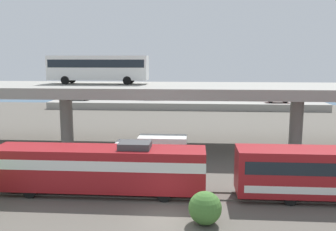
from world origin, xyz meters
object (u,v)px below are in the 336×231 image
train_locomotive (89,166)px  service_truck_west (154,150)px  transit_bus_on_overpass (98,67)px  parked_car_1 (151,96)px  parked_car_0 (79,97)px  parked_car_3 (280,97)px  parked_car_2 (277,99)px

train_locomotive → service_truck_west: bearing=-119.4°
transit_bus_on_overpass → parked_car_1: size_ratio=2.70×
train_locomotive → transit_bus_on_overpass: size_ratio=1.45×
parked_car_0 → parked_car_1: (15.15, 1.69, -0.00)m
parked_car_0 → parked_car_3: 42.32m
service_truck_west → parked_car_2: 45.57m
transit_bus_on_overpass → service_truck_west: transit_bus_on_overpass is taller
parked_car_2 → parked_car_3: same height
parked_car_3 → parked_car_0: bearing=-177.2°
train_locomotive → parked_car_1: bearing=-88.7°
train_locomotive → service_truck_west: (4.17, 7.41, -0.55)m
parked_car_1 → parked_car_3: size_ratio=0.97×
transit_bus_on_overpass → train_locomotive: bearing=-78.3°
train_locomotive → parked_car_0: (-16.35, 49.48, -0.03)m
service_truck_west → parked_car_3: size_ratio=1.48×
parked_car_0 → parked_car_1: size_ratio=1.01×
parked_car_0 → parked_car_1: 15.25m
train_locomotive → parked_car_1: 51.18m
parked_car_2 → service_truck_west: bearing=-116.6°
parked_car_0 → parked_car_2: bearing=178.1°
transit_bus_on_overpass → parked_car_3: size_ratio=2.61×
train_locomotive → parked_car_3: train_locomotive is taller
parked_car_0 → parked_car_1: bearing=-173.6°
transit_bus_on_overpass → parked_car_3: transit_bus_on_overpass is taller
transit_bus_on_overpass → parked_car_0: bearing=111.6°
parked_car_1 → parked_car_3: (27.12, 0.35, -0.00)m
train_locomotive → service_truck_west: train_locomotive is taller
service_truck_west → parked_car_0: 46.81m
service_truck_west → parked_car_1: service_truck_west is taller
train_locomotive → transit_bus_on_overpass: bearing=-78.3°
service_truck_west → parked_car_2: size_ratio=1.45×
train_locomotive → transit_bus_on_overpass: 18.90m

